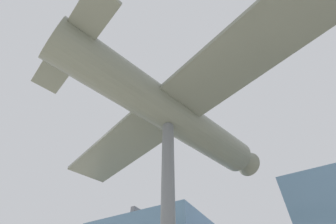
% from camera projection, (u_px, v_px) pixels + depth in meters
% --- Properties ---
extents(suspended_airplane, '(14.97, 12.01, 2.73)m').
position_uv_depth(suspended_airplane, '(171.00, 114.00, 10.03)').
color(suspended_airplane, slate).
rests_on(suspended_airplane, support_pylon_central).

